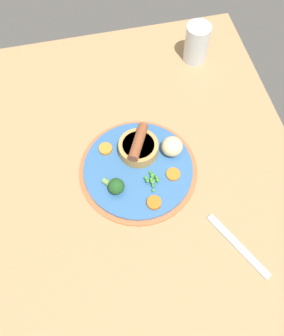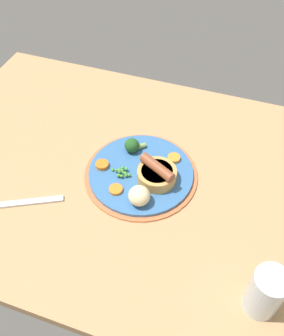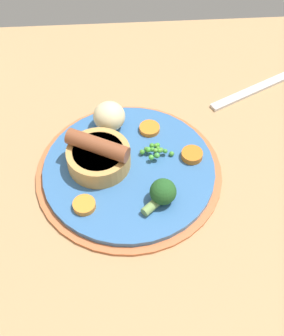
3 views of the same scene
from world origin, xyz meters
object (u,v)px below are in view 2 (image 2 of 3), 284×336
pea_pile (122,172)px  sausage_pudding (157,174)px  fork (26,202)px  carrot_slice_0 (174,158)px  drinking_glass (266,292)px  carrot_slice_2 (116,189)px  broccoli_floret_near (133,145)px  carrot_slice_1 (102,165)px  potato_chunk_0 (139,196)px  dinner_plate (140,175)px

pea_pile → sausage_pudding: bearing=-171.0°
sausage_pudding → fork: bearing=-122.2°
carrot_slice_0 → fork: bearing=38.8°
drinking_glass → carrot_slice_2: bearing=-24.0°
broccoli_floret_near → fork: size_ratio=0.30×
carrot_slice_2 → carrot_slice_0: bearing=-125.9°
carrot_slice_1 → drinking_glass: size_ratio=0.29×
sausage_pudding → carrot_slice_1: size_ratio=2.93×
broccoli_floret_near → carrot_slice_1: 9.66cm
drinking_glass → carrot_slice_1: bearing=-27.7°
potato_chunk_0 → carrot_slice_1: 14.83cm
broccoli_floret_near → fork: (18.80, 23.68, -2.95)cm
carrot_slice_1 → dinner_plate: bearing=-173.5°
dinner_plate → fork: 28.81cm
broccoli_floret_near → fork: broccoli_floret_near is taller
dinner_plate → potato_chunk_0: (-2.71, 8.62, 3.17)cm
broccoli_floret_near → dinner_plate: bearing=82.2°
sausage_pudding → fork: sausage_pudding is taller
pea_pile → fork: size_ratio=0.30×
carrot_slice_0 → fork: carrot_slice_0 is taller
pea_pile → carrot_slice_1: pea_pile is taller
carrot_slice_2 → pea_pile: bearing=-84.8°
pea_pile → fork: bearing=38.0°
carrot_slice_1 → sausage_pudding: bearing=-178.1°
sausage_pudding → drinking_glass: 36.53cm
carrot_slice_1 → drinking_glass: drinking_glass is taller
broccoli_floret_near → potato_chunk_0: potato_chunk_0 is taller
carrot_slice_0 → carrot_slice_2: 17.90cm
dinner_plate → carrot_slice_2: size_ratio=8.65×
carrot_slice_1 → carrot_slice_2: bearing=135.1°
dinner_plate → carrot_slice_2: bearing=62.7°
pea_pile → potato_chunk_0: bearing=136.6°
pea_pile → potato_chunk_0: 9.69cm
broccoli_floret_near → carrot_slice_0: broccoli_floret_near is taller
carrot_slice_2 → drinking_glass: (-36.62, 16.28, 3.91)cm
sausage_pudding → carrot_slice_2: (8.28, 6.66, -1.70)cm
dinner_plate → sausage_pudding: 5.42cm
carrot_slice_1 → pea_pile: bearing=171.0°
sausage_pudding → drinking_glass: bearing=-11.5°
dinner_plate → carrot_slice_2: carrot_slice_2 is taller
potato_chunk_0 → dinner_plate: bearing=-72.5°
carrot_slice_0 → carrot_slice_1: (16.69, 8.31, 0.07)cm
carrot_slice_2 → fork: 21.83cm
pea_pile → potato_chunk_0: size_ratio=1.04×
carrot_slice_2 → sausage_pudding: bearing=-141.2°
carrot_slice_1 → drinking_glass: 48.49cm
carrot_slice_0 → broccoli_floret_near: bearing=2.3°
pea_pile → broccoli_floret_near: size_ratio=1.02×
drinking_glass → sausage_pudding: bearing=-39.0°
fork → drinking_glass: drinking_glass is taller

